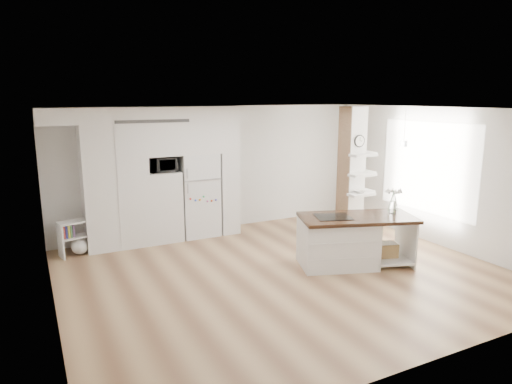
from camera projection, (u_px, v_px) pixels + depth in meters
floor at (284, 273)px, 7.63m from camera, size 7.00×6.00×0.01m
room at (285, 163)px, 7.25m from camera, size 7.04×6.04×2.72m
cabinet_wall at (153, 168)px, 9.01m from camera, size 4.00×0.71×2.70m
refrigerator at (198, 195)px, 9.56m from camera, size 0.78×0.69×1.75m
column at (356, 173)px, 9.39m from camera, size 0.69×0.90×2.70m
window at (427, 167)px, 9.12m from camera, size 0.00×2.40×2.40m
pendant_light at (364, 141)px, 8.08m from camera, size 0.12×0.12×0.10m
kitchen_island at (344, 240)px, 7.89m from camera, size 2.14×1.51×1.44m
bookshelf at (77, 240)px, 8.44m from camera, size 0.61×0.44×0.66m
floor_plant_a at (318, 222)px, 9.73m from camera, size 0.29×0.23×0.52m
floor_plant_b at (363, 227)px, 9.48m from camera, size 0.32×0.32×0.46m
microwave at (162, 164)px, 9.03m from camera, size 0.54×0.37×0.30m
shelf_plant at (361, 163)px, 9.61m from camera, size 0.27×0.23×0.30m
decor_bowl at (360, 192)px, 9.23m from camera, size 0.22×0.22×0.05m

